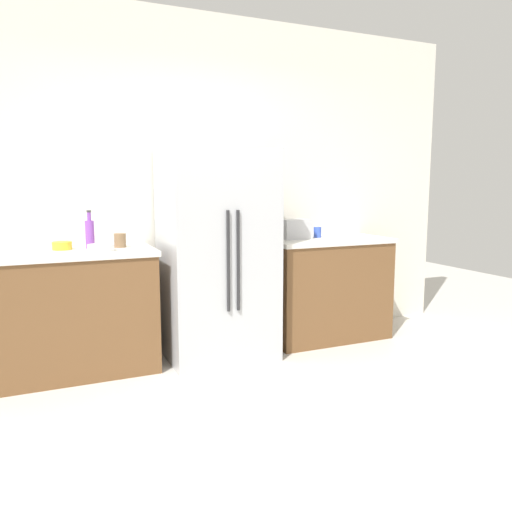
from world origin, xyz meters
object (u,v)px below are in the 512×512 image
Objects in this scene: toaster at (295,229)px; cup_b at (317,232)px; refrigerator at (217,255)px; bottle_a at (90,233)px; bowl_a at (101,248)px; cup_a at (120,240)px; bowl_b at (62,246)px.

cup_b is (0.25, 0.03, -0.04)m from toaster.
refrigerator is 0.81m from toaster.
bottle_a is 0.23m from bowl_a.
toaster reaches higher than cup_a.
bowl_a is at bearing -132.69° from cup_a.
bowl_a is at bearing -174.12° from cup_b.
toaster is at bearing -173.36° from cup_b.
bottle_a is at bearing 178.89° from toaster.
bowl_a is at bearing -174.23° from toaster.
bottle_a is 0.23m from cup_a.
cup_b is at bearing 6.64° from toaster.
refrigerator reaches higher than cup_b.
cup_a is 0.58× the size of bowl_a.
bowl_a is (-0.17, -0.18, -0.03)m from cup_a.
bowl_a is (-0.92, -0.06, 0.11)m from refrigerator.
refrigerator is at bearing -171.66° from toaster.
cup_a reaches higher than cup_b.
cup_b is at bearing 7.93° from refrigerator.
cup_a is (-0.75, 0.12, 0.14)m from refrigerator.
toaster is 1.82× the size of bowl_b.
refrigerator is at bearing -7.58° from bowl_b.
bowl_b is (-2.21, 0.01, -0.02)m from cup_b.
bowl_a is 1.33× the size of bowl_b.
bottle_a is 2.01m from cup_b.
refrigerator is 1.00m from bottle_a.
bottle_a is 2.06× the size of bowl_b.
bottle_a is 1.54× the size of bowl_a.
refrigerator is 8.99× the size of bowl_a.
bowl_a is (0.05, -0.21, -0.09)m from bottle_a.
cup_a is (-1.54, 0.01, -0.03)m from toaster.
toaster is 1.54m from cup_a.
toaster is at bearing 5.77° from bowl_a.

